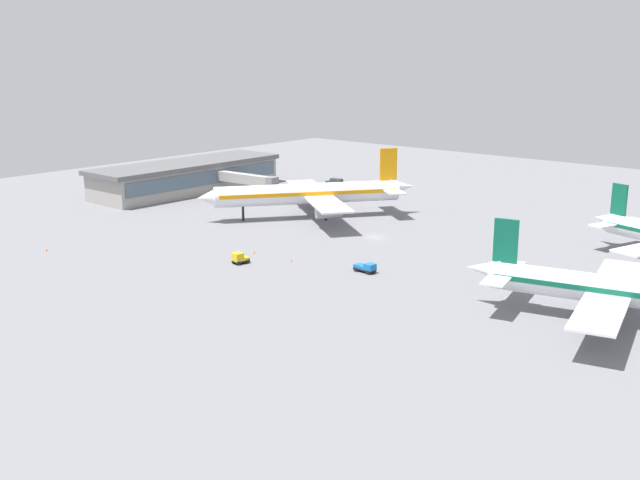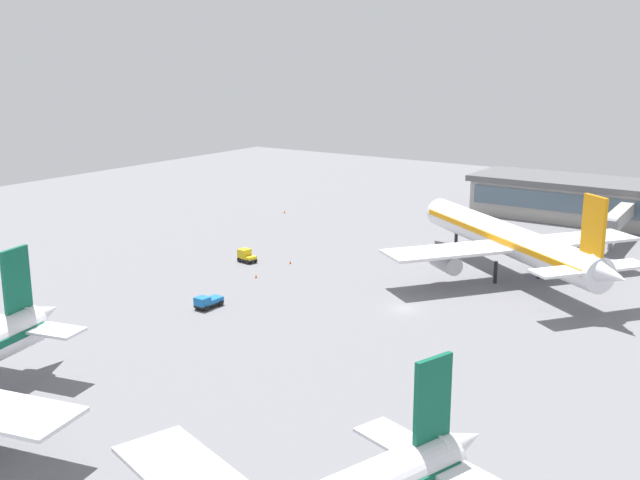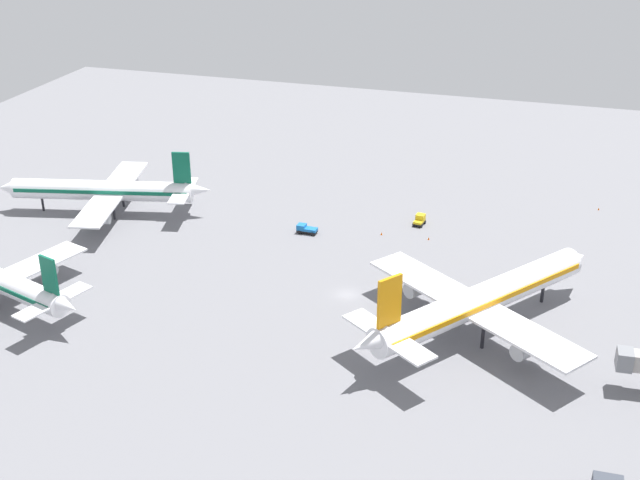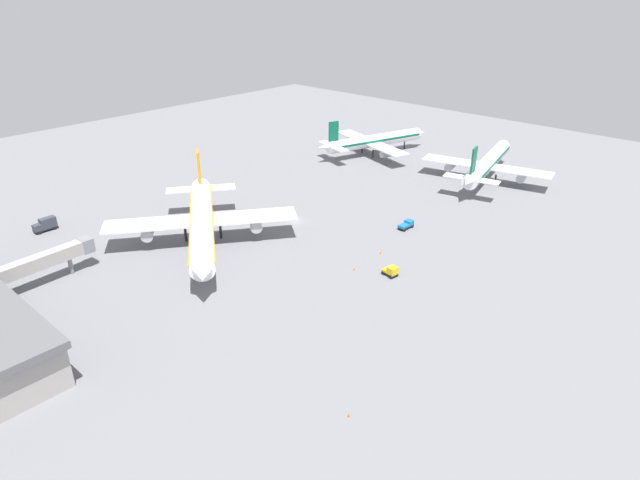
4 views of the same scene
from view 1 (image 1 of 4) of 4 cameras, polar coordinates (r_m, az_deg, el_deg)
name	(u,v)px [view 1 (image 1 of 4)]	position (r m, az deg, el deg)	size (l,w,h in m)	color
ground	(374,237)	(174.84, 4.10, 0.23)	(288.00, 288.00, 0.00)	slate
terminal_building	(187,176)	(233.96, -9.95, 4.72)	(61.55, 18.47, 9.01)	#9E9993
airplane_at_gate	(620,291)	(126.44, 21.60, -3.60)	(39.92, 49.01, 15.07)	white
airplane_taxiing	(310,194)	(193.49, -0.75, 3.51)	(48.24, 40.85, 17.22)	white
baggage_tug	(240,258)	(153.21, -6.05, -1.36)	(3.45, 2.63, 2.30)	black
pushback_tractor	(366,267)	(146.82, 3.46, -2.07)	(2.37, 4.48, 1.90)	black
catering_truck	(335,183)	(235.20, 1.11, 4.26)	(2.35, 5.66, 3.30)	black
jet_bridge	(246,179)	(223.38, -5.58, 4.57)	(4.26, 23.79, 6.74)	#9E9993
safety_cone_near_gate	(47,250)	(172.14, -19.82, -0.71)	(0.44, 0.44, 0.60)	#EA590C
safety_cone_mid_apron	(291,260)	(154.10, -2.15, -1.53)	(0.44, 0.44, 0.60)	#EA590C
safety_cone_far_side	(254,252)	(160.66, -4.96, -0.92)	(0.44, 0.44, 0.60)	#EA590C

